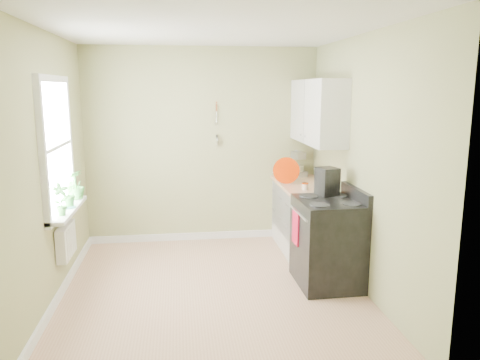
{
  "coord_description": "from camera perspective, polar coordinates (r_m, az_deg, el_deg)",
  "views": [
    {
      "loc": [
        -0.33,
        -4.69,
        2.14
      ],
      "look_at": [
        0.36,
        0.55,
        1.1
      ],
      "focal_mm": 35.0,
      "sensor_mm": 36.0,
      "label": 1
    }
  ],
  "objects": [
    {
      "name": "window_sill",
      "position": [
        5.28,
        -20.25,
        -3.4
      ],
      "size": [
        0.18,
        1.14,
        0.04
      ],
      "primitive_type": "cube",
      "color": "white",
      "rests_on": "wall_left"
    },
    {
      "name": "plant_b",
      "position": [
        5.29,
        -20.13,
        -1.6
      ],
      "size": [
        0.14,
        0.17,
        0.27
      ],
      "primitive_type": "imported",
      "rotation": [
        0.0,
        0.0,
        1.72
      ],
      "color": "#388233",
      "rests_on": "window_sill"
    },
    {
      "name": "upper_cabinets",
      "position": [
        6.05,
        9.42,
        8.22
      ],
      "size": [
        0.35,
        1.4,
        0.8
      ],
      "primitive_type": "cube",
      "color": "white",
      "rests_on": "wall_right"
    },
    {
      "name": "floor",
      "position": [
        5.17,
        -3.27,
        -13.49
      ],
      "size": [
        3.2,
        3.6,
        0.02
      ],
      "primitive_type": "cube",
      "color": "tan",
      "rests_on": "ground"
    },
    {
      "name": "stove",
      "position": [
        5.27,
        10.73,
        -7.4
      ],
      "size": [
        0.7,
        0.79,
        1.08
      ],
      "color": "black",
      "rests_on": "floor"
    },
    {
      "name": "coffee_maker",
      "position": [
        5.36,
        10.54,
        -0.5
      ],
      "size": [
        0.25,
        0.27,
        0.36
      ],
      "color": "black",
      "rests_on": "countertop"
    },
    {
      "name": "wall_utensils",
      "position": [
        6.51,
        -2.85,
        6.04
      ],
      "size": [
        0.02,
        0.14,
        0.58
      ],
      "color": "#D9AB84",
      "rests_on": "wall_back"
    },
    {
      "name": "jar",
      "position": [
        5.81,
        7.94,
        -0.78
      ],
      "size": [
        0.08,
        0.08,
        0.09
      ],
      "color": "beige",
      "rests_on": "countertop"
    },
    {
      "name": "red_tray",
      "position": [
        6.14,
        5.66,
        1.15
      ],
      "size": [
        0.35,
        0.15,
        0.35
      ],
      "primitive_type": "cylinder",
      "rotation": [
        1.45,
        0.0,
        -0.26
      ],
      "color": "#B12700",
      "rests_on": "countertop"
    },
    {
      "name": "plant_a",
      "position": [
        4.94,
        -21.06,
        -2.21
      ],
      "size": [
        0.21,
        0.19,
        0.33
      ],
      "primitive_type": "imported",
      "rotation": [
        0.0,
        0.0,
        0.56
      ],
      "color": "#388233",
      "rests_on": "window_sill"
    },
    {
      "name": "plant_c",
      "position": [
        5.62,
        -19.4,
        -0.54
      ],
      "size": [
        0.25,
        0.25,
        0.33
      ],
      "primitive_type": "imported",
      "rotation": [
        0.0,
        0.0,
        4.24
      ],
      "color": "#388233",
      "rests_on": "window_sill"
    },
    {
      "name": "base_cabinets",
      "position": [
        6.16,
        8.16,
        -5.08
      ],
      "size": [
        0.6,
        1.6,
        0.87
      ],
      "primitive_type": "cube",
      "color": "white",
      "rests_on": "floor"
    },
    {
      "name": "wall_right",
      "position": [
        5.13,
        14.78,
        1.89
      ],
      "size": [
        0.02,
        3.6,
        2.7
      ],
      "primitive_type": "cube",
      "color": "tan",
      "rests_on": "floor"
    },
    {
      "name": "kettle",
      "position": [
        6.57,
        5.05,
        1.11
      ],
      "size": [
        0.18,
        0.11,
        0.19
      ],
      "color": "silver",
      "rests_on": "countertop"
    },
    {
      "name": "window",
      "position": [
        5.18,
        -21.54,
        3.79
      ],
      "size": [
        0.06,
        1.14,
        1.44
      ],
      "color": "white",
      "rests_on": "wall_left"
    },
    {
      "name": "wall_back",
      "position": [
        6.55,
        -4.61,
        4.16
      ],
      "size": [
        3.2,
        0.02,
        2.7
      ],
      "primitive_type": "cube",
      "color": "tan",
      "rests_on": "floor"
    },
    {
      "name": "wall_left",
      "position": [
        4.92,
        -22.5,
        1.02
      ],
      "size": [
        0.02,
        3.6,
        2.7
      ],
      "primitive_type": "cube",
      "color": "tan",
      "rests_on": "floor"
    },
    {
      "name": "countertop",
      "position": [
        6.04,
        8.18,
        -0.93
      ],
      "size": [
        0.64,
        1.6,
        0.04
      ],
      "primitive_type": "cube",
      "color": "#D9AB84",
      "rests_on": "base_cabinets"
    },
    {
      "name": "radiator",
      "position": [
        5.33,
        -20.44,
        -6.98
      ],
      "size": [
        0.12,
        0.5,
        0.35
      ],
      "primitive_type": "cube",
      "color": "white",
      "rests_on": "wall_left"
    },
    {
      "name": "ceiling",
      "position": [
        4.73,
        -3.66,
        18.01
      ],
      "size": [
        3.2,
        3.6,
        0.02
      ],
      "primitive_type": "cube",
      "color": "white",
      "rests_on": "wall_back"
    },
    {
      "name": "stand_mixer",
      "position": [
        6.73,
        6.96,
        1.92
      ],
      "size": [
        0.25,
        0.35,
        0.39
      ],
      "color": "#B2B2B7",
      "rests_on": "countertop"
    }
  ]
}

